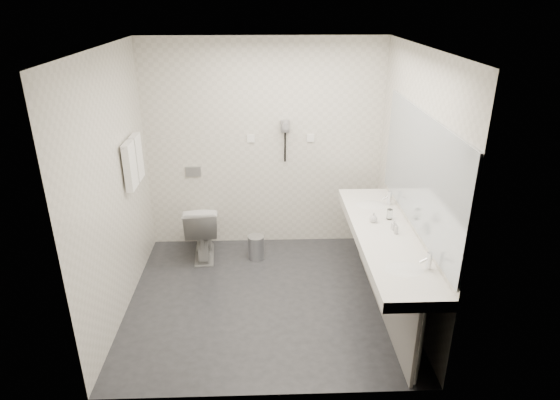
{
  "coord_description": "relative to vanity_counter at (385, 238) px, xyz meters",
  "views": [
    {
      "loc": [
        -0.01,
        -4.18,
        2.91
      ],
      "look_at": [
        0.15,
        0.15,
        1.05
      ],
      "focal_mm": 30.83,
      "sensor_mm": 36.0,
      "label": 1
    }
  ],
  "objects": [
    {
      "name": "soap_bottle_b",
      "position": [
        -0.06,
        0.23,
        0.1
      ],
      "size": [
        0.11,
        0.11,
        0.1
      ],
      "primitive_type": "imported",
      "rotation": [
        0.0,
        0.0,
        -0.89
      ],
      "color": "beige",
      "rests_on": "vanity_counter"
    },
    {
      "name": "dryer_barrel",
      "position": [
        -0.88,
        1.4,
        0.73
      ],
      "size": [
        0.08,
        0.14,
        0.08
      ],
      "primitive_type": "cylinder",
      "rotation": [
        1.57,
        0.0,
        0.0
      ],
      "color": "gray",
      "rests_on": "dryer_cradle"
    },
    {
      "name": "floor",
      "position": [
        -1.12,
        0.2,
        -0.8
      ],
      "size": [
        2.8,
        2.8,
        0.0
      ],
      "primitive_type": "plane",
      "color": "#26272B",
      "rests_on": "ground"
    },
    {
      "name": "switch_plate_b",
      "position": [
        -0.57,
        1.49,
        0.55
      ],
      "size": [
        0.09,
        0.02,
        0.09
      ],
      "primitive_type": "cube",
      "color": "white",
      "rests_on": "wall_back"
    },
    {
      "name": "wall_front",
      "position": [
        -1.12,
        -1.1,
        0.45
      ],
      "size": [
        2.8,
        0.0,
        2.8
      ],
      "primitive_type": "plane",
      "rotation": [
        -1.57,
        0.0,
        0.0
      ],
      "color": "silver",
      "rests_on": "floor"
    },
    {
      "name": "glass_left",
      "position": [
        0.11,
        0.3,
        0.1
      ],
      "size": [
        0.06,
        0.06,
        0.1
      ],
      "primitive_type": "cylinder",
      "rotation": [
        0.0,
        0.0,
        -0.04
      ],
      "color": "silver",
      "rests_on": "vanity_counter"
    },
    {
      "name": "towel_rail",
      "position": [
        -2.47,
        0.75,
        0.75
      ],
      "size": [
        0.02,
        0.62,
        0.02
      ],
      "primitive_type": "cylinder",
      "rotation": [
        1.57,
        0.0,
        0.0
      ],
      "color": "silver",
      "rests_on": "wall_left"
    },
    {
      "name": "toilet",
      "position": [
        -1.87,
        1.14,
        -0.45
      ],
      "size": [
        0.44,
        0.71,
        0.69
      ],
      "primitive_type": "imported",
      "rotation": [
        0.0,
        0.0,
        3.22
      ],
      "color": "white",
      "rests_on": "floor"
    },
    {
      "name": "towel_near",
      "position": [
        -2.46,
        0.61,
        0.53
      ],
      "size": [
        0.07,
        0.24,
        0.48
      ],
      "primitive_type": "cube",
      "color": "white",
      "rests_on": "towel_rail"
    },
    {
      "name": "vanity_panel",
      "position": [
        0.02,
        0.0,
        -0.42
      ],
      "size": [
        0.03,
        2.15,
        0.75
      ],
      "primitive_type": "cube",
      "color": "gray",
      "rests_on": "floor"
    },
    {
      "name": "vanity_post_far",
      "position": [
        0.05,
        1.04,
        -0.42
      ],
      "size": [
        0.06,
        0.06,
        0.75
      ],
      "primitive_type": "cylinder",
      "color": "silver",
      "rests_on": "floor"
    },
    {
      "name": "dryer_cradle",
      "position": [
        -0.88,
        1.47,
        0.7
      ],
      "size": [
        0.1,
        0.04,
        0.14
      ],
      "primitive_type": "cube",
      "color": "gray",
      "rests_on": "wall_back"
    },
    {
      "name": "wall_back",
      "position": [
        -1.12,
        1.5,
        0.45
      ],
      "size": [
        2.8,
        0.0,
        2.8
      ],
      "primitive_type": "plane",
      "rotation": [
        1.57,
        0.0,
        0.0
      ],
      "color": "silver",
      "rests_on": "floor"
    },
    {
      "name": "soap_bottle_c",
      "position": [
        0.1,
        -0.02,
        0.1
      ],
      "size": [
        0.05,
        0.05,
        0.11
      ],
      "primitive_type": "imported",
      "rotation": [
        0.0,
        0.0,
        -0.11
      ],
      "color": "beige",
      "rests_on": "vanity_counter"
    },
    {
      "name": "basin_far",
      "position": [
        0.0,
        0.65,
        0.04
      ],
      "size": [
        0.4,
        0.31,
        0.05
      ],
      "primitive_type": "ellipsoid",
      "color": "white",
      "rests_on": "vanity_counter"
    },
    {
      "name": "dryer_cord",
      "position": [
        -0.88,
        1.46,
        0.45
      ],
      "size": [
        0.02,
        0.02,
        0.35
      ],
      "primitive_type": "cylinder",
      "color": "black",
      "rests_on": "dryer_cradle"
    },
    {
      "name": "mirror",
      "position": [
        0.26,
        0.0,
        0.65
      ],
      "size": [
        0.02,
        2.2,
        1.05
      ],
      "primitive_type": "cube",
      "color": "#B2BCC6",
      "rests_on": "wall_right"
    },
    {
      "name": "wall_right",
      "position": [
        0.27,
        0.2,
        0.45
      ],
      "size": [
        0.0,
        2.6,
        2.6
      ],
      "primitive_type": "plane",
      "rotation": [
        1.57,
        0.0,
        -1.57
      ],
      "color": "silver",
      "rests_on": "floor"
    },
    {
      "name": "faucet_far",
      "position": [
        0.19,
        0.65,
        0.12
      ],
      "size": [
        0.04,
        0.04,
        0.15
      ],
      "primitive_type": "cylinder",
      "color": "silver",
      "rests_on": "vanity_counter"
    },
    {
      "name": "switch_plate_a",
      "position": [
        -1.27,
        1.49,
        0.55
      ],
      "size": [
        0.09,
        0.02,
        0.09
      ],
      "primitive_type": "cube",
      "color": "white",
      "rests_on": "wall_back"
    },
    {
      "name": "flush_plate",
      "position": [
        -1.98,
        1.49,
        0.15
      ],
      "size": [
        0.18,
        0.02,
        0.12
      ],
      "primitive_type": "cube",
      "color": "#B2B5BA",
      "rests_on": "wall_back"
    },
    {
      "name": "towel_far",
      "position": [
        -2.46,
        0.89,
        0.53
      ],
      "size": [
        0.07,
        0.24,
        0.48
      ],
      "primitive_type": "cube",
      "color": "white",
      "rests_on": "towel_rail"
    },
    {
      "name": "vanity_post_near",
      "position": [
        0.05,
        -1.04,
        -0.42
      ],
      "size": [
        0.06,
        0.06,
        0.75
      ],
      "primitive_type": "cylinder",
      "color": "silver",
      "rests_on": "floor"
    },
    {
      "name": "bin_lid",
      "position": [
        -1.23,
        1.05,
        -0.52
      ],
      "size": [
        0.2,
        0.2,
        0.02
      ],
      "primitive_type": "cylinder",
      "color": "#B2B5BA",
      "rests_on": "pedal_bin"
    },
    {
      "name": "faucet_near",
      "position": [
        0.19,
        -0.65,
        0.12
      ],
      "size": [
        0.04,
        0.04,
        0.15
      ],
      "primitive_type": "cylinder",
      "color": "silver",
      "rests_on": "vanity_counter"
    },
    {
      "name": "soap_bottle_a",
      "position": [
        0.1,
        0.06,
        0.1
      ],
      "size": [
        0.06,
        0.06,
        0.1
      ],
      "primitive_type": "imported",
      "rotation": [
        0.0,
        0.0,
        0.36
      ],
      "color": "beige",
      "rests_on": "vanity_counter"
    },
    {
      "name": "wall_left",
      "position": [
        -2.52,
        0.2,
        0.45
      ],
      "size": [
        0.0,
        2.6,
        2.6
      ],
      "primitive_type": "plane",
      "rotation": [
        1.57,
        0.0,
        1.57
      ],
      "color": "silver",
      "rests_on": "floor"
    },
    {
      "name": "vanity_counter",
      "position": [
        0.0,
        0.0,
        0.0
      ],
      "size": [
        0.55,
        2.2,
        0.1
      ],
      "primitive_type": "cube",
      "color": "white",
      "rests_on": "floor"
    },
    {
      "name": "pedal_bin",
      "position": [
        -1.23,
        1.05,
        -0.66
      ],
      "size": [
        0.26,
        0.26,
        0.27
      ],
      "primitive_type": "cylinder",
      "rotation": [
        0.0,
        0.0,
        0.42
      ],
      "color": "#B2B5BA",
      "rests_on": "floor"
    },
    {
      "name": "basin_near",
      "position": [
        0.0,
        -0.65,
        0.04
      ],
      "size": [
        0.4,
        0.31,
        0.05
      ],
      "primitive_type": "ellipsoid",
      "color": "white",
      "rests_on": "vanity_counter"
    },
    {
      "name": "ceiling",
      "position": [
        -1.12,
        0.2,
        1.7
      ],
      "size": [
        2.8,
        2.8,
        0.0
      ],
      "primitive_type": "plane",
      "rotation": [
        3.14,
        0.0,
        0.0
      ],
      "color": "white",
      "rests_on": "wall_back"
    }
  ]
}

